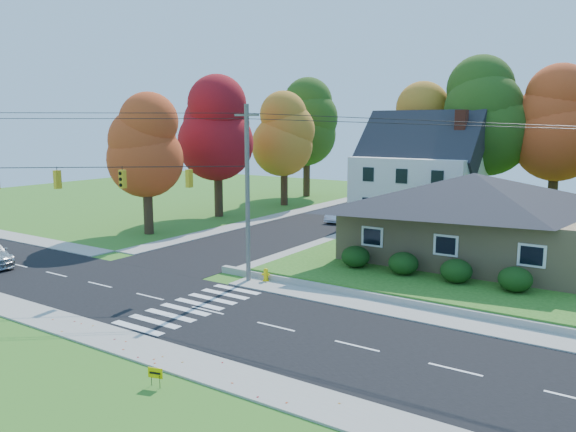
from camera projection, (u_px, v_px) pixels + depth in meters
name	position (u px, v px, depth m)	size (l,w,h in m)	color
ground	(208.00, 311.00, 27.07)	(120.00, 120.00, 0.00)	#3D7923
road_main	(208.00, 311.00, 27.06)	(90.00, 8.00, 0.02)	black
road_cross	(328.00, 220.00, 52.82)	(8.00, 44.00, 0.02)	black
sidewalk_north	(268.00, 286.00, 31.18)	(90.00, 2.00, 0.08)	#9C9A90
sidewalk_south	(126.00, 343.00, 22.94)	(90.00, 2.00, 0.08)	#9C9A90
lawn	(567.00, 256.00, 37.24)	(30.00, 30.00, 0.50)	#3D7923
ranch_house	(472.00, 215.00, 35.36)	(14.60, 10.60, 5.40)	tan
colonial_house	(419.00, 174.00, 49.36)	(10.40, 8.40, 9.60)	silver
hedge_row	(429.00, 267.00, 30.87)	(10.70, 1.70, 1.27)	#163A10
traffic_infrastructure	(221.00, 202.00, 27.43)	(38.10, 10.66, 10.00)	#666059
tree_lot_0	(423.00, 130.00, 54.81)	(6.72, 6.72, 12.51)	#3F2A19
tree_lot_1	(484.00, 116.00, 50.51)	(7.84, 7.84, 14.60)	#3F2A19
tree_lot_2	(558.00, 124.00, 48.17)	(7.28, 7.28, 13.56)	#3F2A19
tree_west_0	(146.00, 146.00, 45.04)	(6.16, 6.16, 11.47)	#3F2A19
tree_west_1	(217.00, 129.00, 53.61)	(7.28, 7.28, 13.56)	#3F2A19
tree_west_2	(284.00, 134.00, 61.40)	(6.72, 6.72, 12.51)	#3F2A19
tree_west_3	(307.00, 123.00, 68.87)	(7.84, 7.84, 14.60)	#3F2A19
white_car	(339.00, 215.00, 51.72)	(1.33, 3.82, 1.26)	silver
fire_hydrant	(266.00, 275.00, 31.93)	(0.47, 0.37, 0.82)	yellow
yard_sign	(155.00, 373.00, 19.15)	(0.54, 0.18, 0.69)	black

